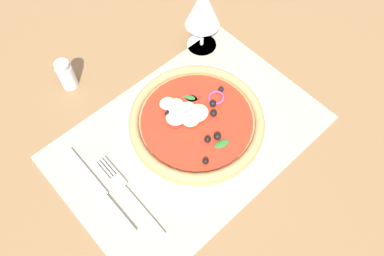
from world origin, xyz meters
TOP-DOWN VIEW (x-y plane):
  - ground_plane at (0.00, 0.00)cm, footprint 190.00×140.00cm
  - placemat at (0.00, 0.00)cm, footprint 48.55×32.86cm
  - plate at (2.47, 0.59)cm, footprint 28.67×28.67cm
  - pizza at (2.45, 0.71)cm, footprint 25.40×25.40cm
  - fork at (-15.38, -0.85)cm, footprint 2.25×18.02cm
  - knife at (-18.86, 2.86)cm, footprint 2.07×20.01cm
  - wine_glass at (17.46, 15.11)cm, footprint 7.20×7.20cm
  - pepper_shaker at (-9.63, 25.44)cm, footprint 3.20×3.20cm

SIDE VIEW (x-z plane):
  - ground_plane at x=0.00cm, z-range -2.40..0.00cm
  - placemat at x=0.00cm, z-range 0.00..0.40cm
  - fork at x=-15.38cm, z-range 0.40..0.84cm
  - knife at x=-18.86cm, z-range 0.35..0.96cm
  - plate at x=2.47cm, z-range 0.40..1.59cm
  - pizza at x=2.45cm, z-range 1.36..4.03cm
  - pepper_shaker at x=-9.63cm, z-range -0.10..6.60cm
  - wine_glass at x=17.46cm, z-range 2.74..17.64cm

